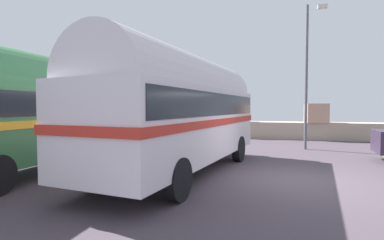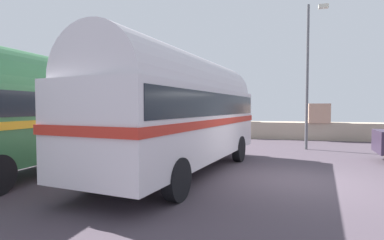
% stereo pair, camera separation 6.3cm
% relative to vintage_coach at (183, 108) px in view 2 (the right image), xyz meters
% --- Properties ---
extents(ground, '(32.00, 26.00, 0.02)m').
position_rel_vintage_coach_xyz_m(ground, '(3.32, -0.05, -2.04)').
color(ground, '#473C46').
extents(breakwater, '(31.36, 2.38, 2.44)m').
position_rel_vintage_coach_xyz_m(breakwater, '(3.22, 11.74, -1.38)').
color(breakwater, tan).
rests_on(breakwater, ground).
extents(vintage_coach, '(3.63, 8.84, 3.70)m').
position_rel_vintage_coach_xyz_m(vintage_coach, '(0.00, 0.00, 0.00)').
color(vintage_coach, black).
rests_on(vintage_coach, ground).
extents(second_coach, '(2.51, 8.60, 3.70)m').
position_rel_vintage_coach_xyz_m(second_coach, '(-4.52, -0.87, 0.00)').
color(second_coach, black).
rests_on(second_coach, ground).
extents(lamp_post, '(0.98, 0.32, 6.97)m').
position_rel_vintage_coach_xyz_m(lamp_post, '(4.32, 6.61, 1.85)').
color(lamp_post, '#5B5B60').
rests_on(lamp_post, ground).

